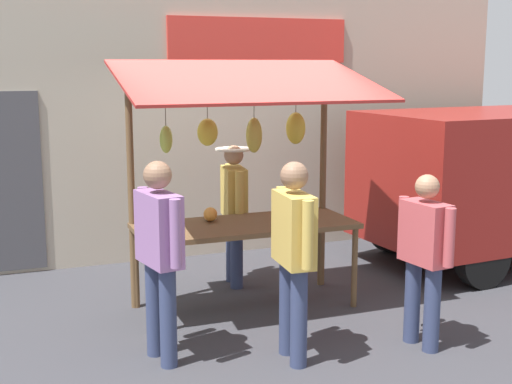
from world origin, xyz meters
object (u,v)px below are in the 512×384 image
market_stall (246,158)px  shopper_in_striped_shirt (294,247)px  shopper_with_ponytail (159,247)px  vendor_with_sunhat (234,204)px  shopper_with_shopping_bag (424,250)px

market_stall → shopper_in_striped_shirt: size_ratio=1.48×
shopper_with_ponytail → vendor_with_sunhat: bearing=-46.8°
shopper_in_striped_shirt → shopper_with_shopping_bag: shopper_in_striped_shirt is taller
shopper_in_striped_shirt → shopper_with_shopping_bag: (-1.17, 0.14, -0.11)m
market_stall → shopper_with_shopping_bag: size_ratio=1.63×
vendor_with_sunhat → shopper_with_ponytail: 2.14m
vendor_with_sunhat → shopper_with_ponytail: (1.26, 1.73, 0.06)m
market_stall → shopper_with_ponytail: (1.14, 1.02, -0.55)m
vendor_with_sunhat → shopper_in_striped_shirt: 2.13m
vendor_with_sunhat → market_stall: bearing=-1.3°
market_stall → shopper_with_ponytail: market_stall is taller
shopper_with_ponytail → shopper_with_shopping_bag: size_ratio=1.10×
shopper_with_ponytail → market_stall: bearing=-59.0°
market_stall → shopper_with_shopping_bag: 1.99m
market_stall → vendor_with_sunhat: bearing=-99.4°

